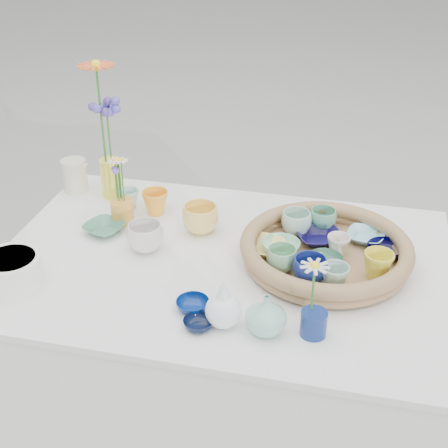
% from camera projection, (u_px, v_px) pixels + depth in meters
% --- Properties ---
extents(ground, '(80.00, 80.00, 0.00)m').
position_uv_depth(ground, '(223.00, 447.00, 2.13)').
color(ground, '#A4A4A2').
extents(display_table, '(1.26, 0.86, 0.77)m').
position_uv_depth(display_table, '(223.00, 447.00, 2.13)').
color(display_table, white).
rests_on(display_table, ground).
extents(wicker_tray, '(0.47, 0.47, 0.08)m').
position_uv_depth(wicker_tray, '(326.00, 251.00, 1.71)').
color(wicker_tray, brown).
rests_on(wicker_tray, display_table).
extents(tray_ceramic_0, '(0.16, 0.16, 0.03)m').
position_uv_depth(tray_ceramic_0, '(319.00, 237.00, 1.79)').
color(tray_ceramic_0, '#130D44').
rests_on(tray_ceramic_0, wicker_tray).
extents(tray_ceramic_1, '(0.11, 0.11, 0.03)m').
position_uv_depth(tray_ceramic_1, '(385.00, 251.00, 1.72)').
color(tray_ceramic_1, black).
rests_on(tray_ceramic_1, wicker_tray).
extents(tray_ceramic_2, '(0.09, 0.09, 0.07)m').
position_uv_depth(tray_ceramic_2, '(378.00, 265.00, 1.62)').
color(tray_ceramic_2, yellow).
rests_on(tray_ceramic_2, wicker_tray).
extents(tray_ceramic_3, '(0.10, 0.10, 0.03)m').
position_uv_depth(tray_ceramic_3, '(325.00, 262.00, 1.67)').
color(tray_ceramic_3, '#3E6F55').
rests_on(tray_ceramic_3, wicker_tray).
extents(tray_ceramic_4, '(0.10, 0.10, 0.07)m').
position_uv_depth(tray_ceramic_4, '(282.00, 259.00, 1.65)').
color(tray_ceramic_4, '#7AB988').
rests_on(tray_ceramic_4, wicker_tray).
extents(tray_ceramic_5, '(0.14, 0.14, 0.03)m').
position_uv_depth(tray_ceramic_5, '(281.00, 247.00, 1.74)').
color(tray_ceramic_5, '#99E6C6').
rests_on(tray_ceramic_5, wicker_tray).
extents(tray_ceramic_6, '(0.10, 0.10, 0.07)m').
position_uv_depth(tray_ceramic_6, '(296.00, 223.00, 1.82)').
color(tray_ceramic_6, '#AAD3BC').
rests_on(tray_ceramic_6, wicker_tray).
extents(tray_ceramic_7, '(0.07, 0.07, 0.06)m').
position_uv_depth(tray_ceramic_7, '(338.00, 246.00, 1.72)').
color(tray_ceramic_7, silver).
rests_on(tray_ceramic_7, wicker_tray).
extents(tray_ceramic_8, '(0.12, 0.12, 0.03)m').
position_uv_depth(tray_ceramic_8, '(366.00, 237.00, 1.79)').
color(tray_ceramic_8, '#84C8D9').
rests_on(tray_ceramic_8, wicker_tray).
extents(tray_ceramic_9, '(0.09, 0.09, 0.07)m').
position_uv_depth(tray_ceramic_9, '(310.00, 270.00, 1.60)').
color(tray_ceramic_9, navy).
rests_on(tray_ceramic_9, wicker_tray).
extents(tray_ceramic_10, '(0.14, 0.14, 0.03)m').
position_uv_depth(tray_ceramic_10, '(263.00, 247.00, 1.74)').
color(tray_ceramic_10, '#FFDE7A').
rests_on(tray_ceramic_10, wicker_tray).
extents(tray_ceramic_11, '(0.09, 0.09, 0.07)m').
position_uv_depth(tray_ceramic_11, '(335.00, 277.00, 1.58)').
color(tray_ceramic_11, '#94BCA8').
rests_on(tray_ceramic_11, wicker_tray).
extents(tray_ceramic_12, '(0.09, 0.09, 0.06)m').
position_uv_depth(tray_ceramic_12, '(323.00, 219.00, 1.84)').
color(tray_ceramic_12, '#5FA781').
rests_on(tray_ceramic_12, wicker_tray).
extents(loose_ceramic_0, '(0.09, 0.09, 0.08)m').
position_uv_depth(loose_ceramic_0, '(155.00, 202.00, 1.96)').
color(loose_ceramic_0, '#FBA72A').
rests_on(loose_ceramic_0, display_table).
extents(loose_ceramic_1, '(0.12, 0.12, 0.09)m').
position_uv_depth(loose_ceramic_1, '(200.00, 219.00, 1.86)').
color(loose_ceramic_1, '#FFD262').
rests_on(loose_ceramic_1, display_table).
extents(loose_ceramic_2, '(0.15, 0.15, 0.03)m').
position_uv_depth(loose_ceramic_2, '(104.00, 228.00, 1.87)').
color(loose_ceramic_2, '#488667').
rests_on(loose_ceramic_2, display_table).
extents(loose_ceramic_3, '(0.13, 0.13, 0.08)m').
position_uv_depth(loose_ceramic_3, '(145.00, 237.00, 1.77)').
color(loose_ceramic_3, silver).
rests_on(loose_ceramic_3, display_table).
extents(loose_ceramic_4, '(0.09, 0.09, 0.03)m').
position_uv_depth(loose_ceramic_4, '(193.00, 305.00, 1.54)').
color(loose_ceramic_4, navy).
rests_on(loose_ceramic_4, display_table).
extents(loose_ceramic_5, '(0.07, 0.07, 0.06)m').
position_uv_depth(loose_ceramic_5, '(129.00, 198.00, 2.00)').
color(loose_ceramic_5, '#A9CDC4').
rests_on(loose_ceramic_5, display_table).
extents(loose_ceramic_6, '(0.09, 0.09, 0.02)m').
position_uv_depth(loose_ceramic_6, '(198.00, 324.00, 1.48)').
color(loose_ceramic_6, black).
rests_on(loose_ceramic_6, display_table).
extents(fluted_bowl, '(0.16, 0.16, 0.08)m').
position_uv_depth(fluted_bowl, '(12.00, 271.00, 1.62)').
color(fluted_bowl, white).
rests_on(fluted_bowl, display_table).
extents(bud_vase_paleblue, '(0.10, 0.10, 0.13)m').
position_uv_depth(bud_vase_paleblue, '(223.00, 303.00, 1.46)').
color(bud_vase_paleblue, white).
rests_on(bud_vase_paleblue, display_table).
extents(bud_vase_seafoam, '(0.13, 0.13, 0.10)m').
position_uv_depth(bud_vase_seafoam, '(266.00, 314.00, 1.45)').
color(bud_vase_seafoam, '#8EC7B8').
rests_on(bud_vase_seafoam, display_table).
extents(bud_vase_cobalt, '(0.08, 0.08, 0.06)m').
position_uv_depth(bud_vase_cobalt, '(314.00, 323.00, 1.45)').
color(bud_vase_cobalt, navy).
rests_on(bud_vase_cobalt, display_table).
extents(single_daisy, '(0.10, 0.10, 0.14)m').
position_uv_depth(single_daisy, '(313.00, 288.00, 1.42)').
color(single_daisy, silver).
rests_on(single_daisy, bud_vase_cobalt).
extents(tall_vase_yellow, '(0.09, 0.09, 0.13)m').
position_uv_depth(tall_vase_yellow, '(111.00, 178.00, 2.05)').
color(tall_vase_yellow, '#FBEB40').
rests_on(tall_vase_yellow, display_table).
extents(gerbera, '(0.17, 0.17, 0.33)m').
position_uv_depth(gerbera, '(101.00, 115.00, 1.93)').
color(gerbera, orange).
rests_on(gerbera, tall_vase_yellow).
extents(hydrangea, '(0.09, 0.09, 0.25)m').
position_uv_depth(hydrangea, '(109.00, 135.00, 1.97)').
color(hydrangea, '#533C96').
rests_on(hydrangea, tall_vase_yellow).
extents(white_pitcher, '(0.13, 0.10, 0.11)m').
position_uv_depth(white_pitcher, '(75.00, 176.00, 2.09)').
color(white_pitcher, beige).
rests_on(white_pitcher, display_table).
extents(daisy_cup, '(0.07, 0.07, 0.07)m').
position_uv_depth(daisy_cup, '(122.00, 212.00, 1.91)').
color(daisy_cup, gold).
rests_on(daisy_cup, display_table).
extents(daisy_posy, '(0.08, 0.08, 0.14)m').
position_uv_depth(daisy_posy, '(118.00, 178.00, 1.87)').
color(daisy_posy, white).
rests_on(daisy_posy, daisy_cup).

